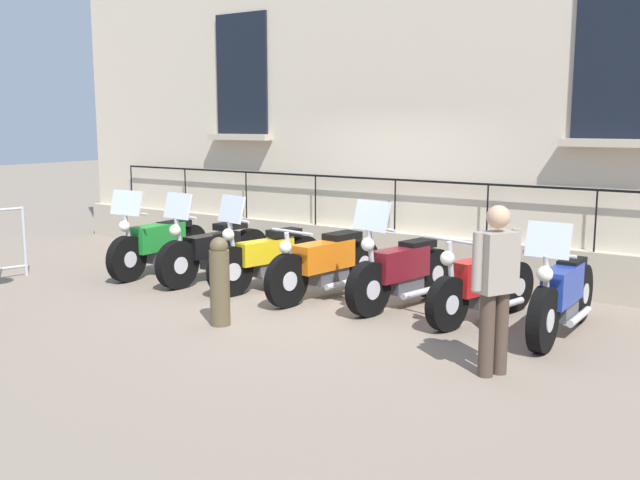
# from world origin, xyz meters

# --- Properties ---
(ground_plane) EXTENTS (60.00, 60.00, 0.00)m
(ground_plane) POSITION_xyz_m (0.00, 0.00, 0.00)
(ground_plane) COLOR gray
(building_facade) EXTENTS (0.82, 13.75, 6.84)m
(building_facade) POSITION_xyz_m (-2.28, -0.00, 3.32)
(building_facade) COLOR beige
(building_facade) RESTS_ON ground_plane
(motorcycle_green) EXTENTS (2.04, 0.68, 1.32)m
(motorcycle_green) POSITION_xyz_m (0.09, -2.97, 0.45)
(motorcycle_green) COLOR black
(motorcycle_green) RESTS_ON ground_plane
(motorcycle_black) EXTENTS (2.11, 0.59, 1.33)m
(motorcycle_black) POSITION_xyz_m (-0.03, -1.96, 0.43)
(motorcycle_black) COLOR black
(motorcycle_black) RESTS_ON ground_plane
(motorcycle_yellow) EXTENTS (1.93, 0.71, 1.34)m
(motorcycle_yellow) POSITION_xyz_m (-0.03, -1.00, 0.43)
(motorcycle_yellow) COLOR black
(motorcycle_yellow) RESTS_ON ground_plane
(motorcycle_orange) EXTENTS (2.13, 0.74, 0.96)m
(motorcycle_orange) POSITION_xyz_m (-0.08, -0.05, 0.45)
(motorcycle_orange) COLOR black
(motorcycle_orange) RESTS_ON ground_plane
(motorcycle_maroon) EXTENTS (1.92, 0.71, 1.38)m
(motorcycle_maroon) POSITION_xyz_m (-0.19, 1.01, 0.44)
(motorcycle_maroon) COLOR black
(motorcycle_maroon) RESTS_ON ground_plane
(motorcycle_red) EXTENTS (1.89, 0.74, 1.02)m
(motorcycle_red) POSITION_xyz_m (-0.18, 2.07, 0.42)
(motorcycle_red) COLOR black
(motorcycle_red) RESTS_ON ground_plane
(motorcycle_blue) EXTENTS (2.05, 0.53, 1.32)m
(motorcycle_blue) POSITION_xyz_m (-0.07, 3.01, 0.44)
(motorcycle_blue) COLOR black
(motorcycle_blue) RESTS_ON ground_plane
(bollard) EXTENTS (0.23, 0.23, 1.02)m
(bollard) POSITION_xyz_m (1.67, -0.32, 0.51)
(bollard) COLOR brown
(bollard) RESTS_ON ground_plane
(pedestrian_standing) EXTENTS (0.48, 0.36, 1.57)m
(pedestrian_standing) POSITION_xyz_m (1.50, 2.84, 0.87)
(pedestrian_standing) COLOR #47382D
(pedestrian_standing) RESTS_ON ground_plane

